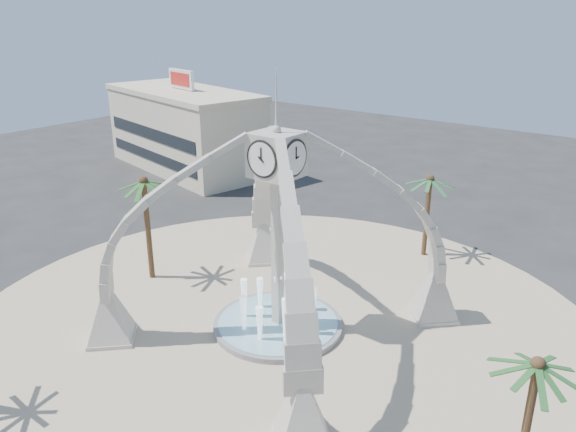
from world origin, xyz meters
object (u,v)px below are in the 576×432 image
Objects in this scene: palm_east at (538,366)px; palm_west at (144,183)px; fountain at (278,324)px; clock_tower at (277,231)px; palm_north at (430,180)px.

palm_west reaches higher than palm_east.
fountain is 1.30× the size of palm_east.
palm_east is at bearing -9.75° from fountain.
palm_west is (-27.02, 2.38, 1.95)m from palm_east.
palm_west reaches higher than fountain.
fountain is (0.00, 0.00, -6.20)m from clock_tower.
fountain is 16.97m from palm_north.
clock_tower is 2.24× the size of fountain.
palm_east is 0.86× the size of palm_north.
palm_north is at bearing 125.18° from palm_east.
fountain is at bearing 90.00° from clock_tower.
fountain is 1.12× the size of palm_north.
palm_north is (2.46, 15.68, -0.20)m from clock_tower.
clock_tower is 15.87m from palm_north.
palm_north reaches higher than fountain.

